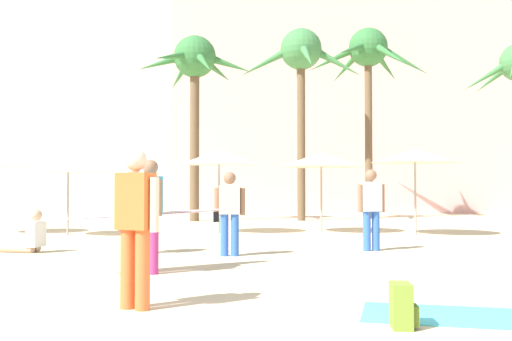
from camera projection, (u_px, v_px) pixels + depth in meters
The scene contains 16 objects.
hotel_pink at pixel (353, 100), 35.96m from camera, with size 20.45×11.22×13.53m, color beige.
palm_tree_far_left at pixel (197, 69), 23.56m from camera, with size 4.73×4.19×7.47m.
palm_tree_left at pixel (371, 59), 25.51m from camera, with size 5.35×4.94×8.33m.
palm_tree_right at pixel (304, 61), 23.92m from camera, with size 5.17×5.34×7.86m.
cafe_umbrella_0 at pixel (418, 156), 16.37m from camera, with size 2.46×2.46×2.40m.
cafe_umbrella_1 at pixel (222, 157), 17.10m from camera, with size 2.24×2.24×2.44m.
cafe_umbrella_2 at pixel (324, 160), 17.28m from camera, with size 2.46×2.46×2.37m.
cafe_umbrella_3 at pixel (71, 165), 16.29m from camera, with size 2.17×2.17×2.19m.
beach_towel at pixel (461, 316), 5.92m from camera, with size 1.91×1.00×0.01m, color #4CC6D6.
backpack at pixel (405, 307), 5.45m from camera, with size 0.26×0.31×0.42m.
person_mid_left at pixel (154, 212), 9.10m from camera, with size 2.57×1.84×1.75m.
person_mid_center at pixel (138, 221), 6.33m from camera, with size 0.58×0.38×1.73m.
person_far_right at pixel (232, 210), 11.29m from camera, with size 0.60×0.24×1.62m.
person_mid_right at pixel (31, 237), 11.94m from camera, with size 1.02×0.60×0.89m.
person_near_left at pixel (374, 206), 12.23m from camera, with size 0.61×0.30×1.70m.
person_near_right at pixel (136, 205), 11.61m from camera, with size 0.46×0.52×1.78m.
Camera 1 is at (-0.67, -4.86, 1.30)m, focal length 41.06 mm.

